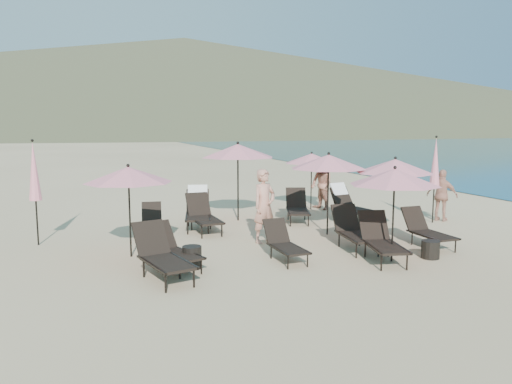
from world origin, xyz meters
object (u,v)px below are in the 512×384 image
object	(u,v)px
umbrella_open_1	(329,162)
umbrella_open_5	(395,177)
umbrella_open_0	(128,175)
lounger_11	(350,206)
umbrella_open_3	(238,151)
umbrella_closed_0	(435,162)
lounger_5	(427,230)
umbrella_open_2	(395,166)
side_table_0	(192,257)
lounger_1	(162,255)
lounger_10	(351,203)
umbrella_open_4	(312,158)
lounger_8	(198,208)
lounger_7	(203,215)
lounger_9	(297,207)
lounger_3	(354,230)
lounger_0	(172,248)
lounger_6	(152,221)
lounger_4	(381,239)
beachgoer_b	(321,185)
lounger_2	(284,243)
umbrella_closed_1	(34,172)
side_table_1	(430,249)
beachgoer_c	(442,195)
beachgoer_a	(264,206)

from	to	relation	value
umbrella_open_1	umbrella_open_5	bearing A→B (deg)	-88.93
umbrella_open_0	lounger_11	bearing A→B (deg)	17.24
umbrella_open_3	umbrella_closed_0	distance (m)	6.08
lounger_5	umbrella_open_3	size ratio (longest dim) A/B	0.64
umbrella_open_2	side_table_0	world-z (taller)	umbrella_open_2
lounger_1	lounger_10	distance (m)	7.77
umbrella_open_0	umbrella_closed_0	bearing A→B (deg)	5.61
lounger_10	umbrella_open_4	bearing A→B (deg)	87.42
lounger_8	umbrella_open_0	size ratio (longest dim) A/B	0.93
lounger_5	umbrella_open_2	world-z (taller)	umbrella_open_2
lounger_1	umbrella_open_4	distance (m)	9.00
lounger_8	umbrella_open_4	xyz separation A→B (m)	(4.52, 1.63, 1.27)
lounger_7	lounger_9	distance (m)	3.17
lounger_1	umbrella_closed_0	world-z (taller)	umbrella_closed_0
lounger_3	lounger_7	distance (m)	4.37
lounger_10	umbrella_closed_0	distance (m)	2.84
lounger_7	umbrella_open_4	world-z (taller)	umbrella_open_4
lounger_0	lounger_1	distance (m)	0.71
side_table_0	umbrella_open_5	bearing A→B (deg)	-13.06
umbrella_open_3	lounger_6	bearing A→B (deg)	-157.27
lounger_5	umbrella_open_3	xyz separation A→B (m)	(-3.40, 4.83, 1.78)
lounger_4	lounger_8	xyz separation A→B (m)	(-3.04, 4.94, 0.09)
umbrella_open_2	umbrella_open_0	bearing A→B (deg)	175.46
beachgoer_b	lounger_2	bearing A→B (deg)	-43.43
lounger_7	umbrella_open_2	world-z (taller)	umbrella_open_2
lounger_3	umbrella_closed_0	distance (m)	4.73
umbrella_closed_1	beachgoer_b	bearing A→B (deg)	14.02
lounger_0	umbrella_open_0	distance (m)	2.07
side_table_1	beachgoer_c	size ratio (longest dim) A/B	0.25
lounger_10	side_table_1	size ratio (longest dim) A/B	4.59
side_table_0	lounger_0	bearing A→B (deg)	159.19
umbrella_open_5	umbrella_closed_0	size ratio (longest dim) A/B	0.80
umbrella_open_1	umbrella_open_2	world-z (taller)	umbrella_open_1
lounger_4	lounger_5	bearing A→B (deg)	35.57
lounger_3	umbrella_open_2	world-z (taller)	umbrella_open_2
lounger_9	side_table_1	xyz separation A→B (m)	(1.04, -5.01, -0.26)
umbrella_open_4	lounger_10	bearing A→B (deg)	-81.99
lounger_4	lounger_5	xyz separation A→B (m)	(1.80, 0.69, -0.05)
lounger_3	umbrella_closed_1	size ratio (longest dim) A/B	0.68
lounger_8	lounger_5	bearing A→B (deg)	-27.84
umbrella_open_0	beachgoer_b	distance (m)	8.33
lounger_8	umbrella_closed_0	distance (m)	7.37
lounger_1	lounger_10	world-z (taller)	lounger_10
lounger_5	umbrella_open_3	bearing A→B (deg)	125.50
umbrella_open_1	umbrella_open_4	xyz separation A→B (m)	(1.37, 3.82, -0.19)
umbrella_open_1	beachgoer_a	bearing A→B (deg)	-172.40
lounger_1	umbrella_open_4	xyz separation A→B (m)	(6.34, 6.24, 1.35)
beachgoer_c	lounger_6	bearing A→B (deg)	50.58
umbrella_open_2	side_table_1	bearing A→B (deg)	-100.24
umbrella_open_5	side_table_1	size ratio (longest dim) A/B	5.18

